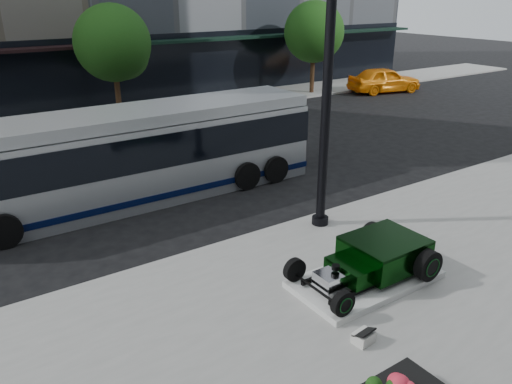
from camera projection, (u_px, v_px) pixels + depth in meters
ground at (233, 207)px, 15.71m from camera, size 120.00×120.00×0.00m
sidewalk_far at (96, 118)px, 26.47m from camera, size 70.00×4.00×0.12m
street_trees at (115, 46)px, 24.96m from camera, size 29.80×3.80×5.70m
display_plinth at (365, 279)px, 11.42m from camera, size 3.40×1.80×0.15m
hot_rod at (377, 256)px, 11.40m from camera, size 3.22×2.00×0.81m
info_plaque at (364, 337)px, 9.44m from camera, size 0.43×0.35×0.31m
lamppost at (327, 85)px, 12.85m from camera, size 0.47×0.47×8.53m
transit_bus at (135, 155)px, 15.85m from camera, size 12.12×2.88×2.92m
white_sedan at (229, 141)px, 20.37m from camera, size 4.46×1.93×1.28m
yellow_taxi at (384, 80)px, 33.17m from camera, size 5.21×3.04×1.67m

